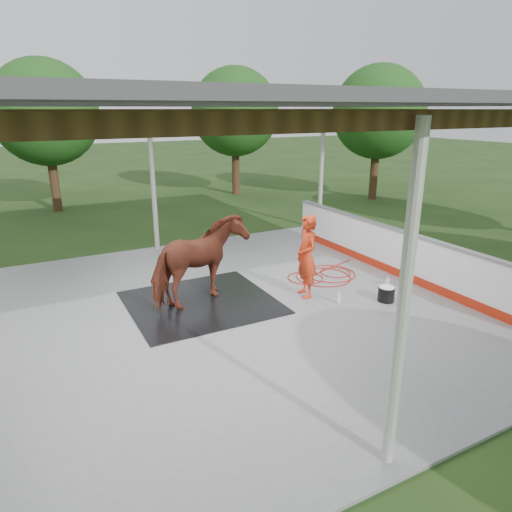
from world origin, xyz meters
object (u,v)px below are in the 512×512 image
handler (307,257)px  wash_bucket (386,294)px  horse (200,262)px  dasher_board (395,253)px

handler → wash_bucket: bearing=62.3°
horse → dasher_board: bearing=-117.7°
horse → wash_bucket: horse is taller
dasher_board → horse: size_ratio=3.78×
dasher_board → handler: bearing=-176.7°
horse → handler: size_ratio=1.18×
dasher_board → horse: bearing=173.7°
dasher_board → handler: handler is taller
handler → dasher_board: bearing=103.6°
wash_bucket → handler: bearing=141.9°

